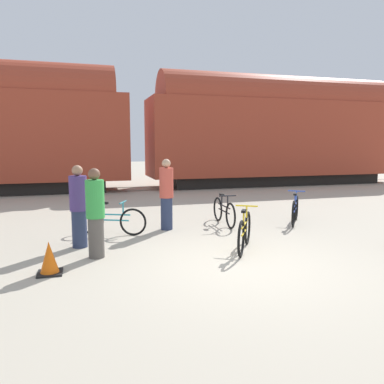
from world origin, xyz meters
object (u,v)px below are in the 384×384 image
object	(u,v)px
person_in_green	(95,213)
traffic_cone	(49,259)
bicycle_teal	(112,220)
freight_train	(138,126)
person_in_purple	(79,207)
bicycle_black	(224,211)
person_in_red	(166,194)
bicycle_yellow	(245,232)
bicycle_blue	(295,210)

from	to	relation	value
person_in_green	traffic_cone	world-z (taller)	person_in_green
person_in_green	bicycle_teal	bearing A→B (deg)	25.08
freight_train	person_in_purple	size ratio (longest dim) A/B	16.38
bicycle_black	person_in_green	size ratio (longest dim) A/B	0.99
bicycle_teal	person_in_red	bearing A→B (deg)	8.36
bicycle_yellow	person_in_red	size ratio (longest dim) A/B	0.82
bicycle_black	bicycle_blue	distance (m)	1.96
bicycle_teal	person_in_purple	xyz separation A→B (m)	(-0.73, -0.89, 0.51)
bicycle_blue	person_in_red	size ratio (longest dim) A/B	0.79
bicycle_yellow	person_in_purple	world-z (taller)	person_in_purple
person_in_purple	traffic_cone	xyz separation A→B (m)	(-0.47, -1.57, -0.60)
bicycle_blue	person_in_purple	world-z (taller)	person_in_purple
bicycle_blue	person_in_red	world-z (taller)	person_in_red
person_in_green	traffic_cone	size ratio (longest dim) A/B	3.10
bicycle_teal	person_in_purple	bearing A→B (deg)	-129.25
bicycle_blue	person_in_green	distance (m)	5.57
bicycle_black	person_in_red	world-z (taller)	person_in_red
bicycle_teal	person_in_green	bearing A→B (deg)	-103.49
bicycle_yellow	bicycle_teal	size ratio (longest dim) A/B	0.93
bicycle_black	person_in_red	xyz separation A→B (m)	(-1.59, -0.11, 0.54)
bicycle_yellow	bicycle_black	bearing A→B (deg)	78.86
bicycle_black	person_in_purple	distance (m)	3.92
person_in_red	traffic_cone	distance (m)	3.76
freight_train	person_in_purple	xyz separation A→B (m)	(-2.67, -9.87, -2.15)
bicycle_black	bicycle_teal	size ratio (longest dim) A/B	1.08
bicycle_black	traffic_cone	distance (m)	5.01
freight_train	bicycle_yellow	world-z (taller)	freight_train
freight_train	person_in_purple	bearing A→B (deg)	-105.13
bicycle_blue	freight_train	bearing A→B (deg)	108.00
bicycle_teal	person_in_green	size ratio (longest dim) A/B	0.92
bicycle_blue	person_in_red	bearing A→B (deg)	175.47
person_in_purple	person_in_red	distance (m)	2.37
traffic_cone	bicycle_blue	bearing A→B (deg)	21.39
freight_train	person_in_green	size ratio (longest dim) A/B	16.51
bicycle_teal	bicycle_blue	world-z (taller)	bicycle_blue
person_in_green	person_in_purple	bearing A→B (deg)	58.77
bicycle_black	bicycle_blue	xyz separation A→B (m)	(1.92, -0.39, 0.01)
person_in_purple	person_in_green	bearing A→B (deg)	-16.19
bicycle_black	person_in_purple	xyz separation A→B (m)	(-3.69, -1.21, 0.50)
freight_train	person_in_red	world-z (taller)	freight_train
freight_train	person_in_red	bearing A→B (deg)	-93.68
bicycle_teal	person_in_red	xyz separation A→B (m)	(1.38, 0.20, 0.55)
person_in_red	bicycle_teal	bearing A→B (deg)	-36.27
bicycle_black	person_in_green	distance (m)	3.98
freight_train	bicycle_teal	world-z (taller)	freight_train
freight_train	traffic_cone	bearing A→B (deg)	-105.37
freight_train	bicycle_blue	xyz separation A→B (m)	(2.94, -9.05, -2.63)
person_in_purple	traffic_cone	size ratio (longest dim) A/B	3.13
bicycle_blue	traffic_cone	bearing A→B (deg)	-158.61
person_in_green	bicycle_black	bearing A→B (deg)	-20.19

